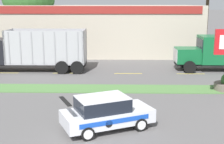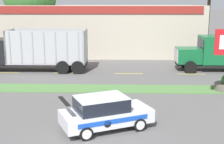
# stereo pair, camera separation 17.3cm
# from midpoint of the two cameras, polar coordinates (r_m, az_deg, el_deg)

# --- Properties ---
(grass_verge) EXTENTS (120.00, 2.15, 0.06)m
(grass_verge) POSITION_cam_midpoint_polar(r_m,az_deg,el_deg) (22.14, -0.51, -3.07)
(grass_verge) COLOR #517F42
(grass_verge) RESTS_ON ground_plane
(centre_line_3) EXTENTS (2.40, 0.14, 0.01)m
(centre_line_3) POSITION_cam_midpoint_polar(r_m,az_deg,el_deg) (28.88, -19.14, -0.14)
(centre_line_3) COLOR yellow
(centre_line_3) RESTS_ON ground_plane
(centre_line_4) EXTENTS (2.40, 0.14, 0.01)m
(centre_line_4) POSITION_cam_midpoint_polar(r_m,az_deg,el_deg) (27.47, -8.53, -0.21)
(centre_line_4) COLOR yellow
(centre_line_4) RESTS_ON ground_plane
(centre_line_5) EXTENTS (2.40, 0.14, 0.01)m
(centre_line_5) POSITION_cam_midpoint_polar(r_m,az_deg,el_deg) (27.07, 2.81, -0.27)
(centre_line_5) COLOR yellow
(centre_line_5) RESTS_ON ground_plane
(centre_line_6) EXTENTS (2.40, 0.14, 0.01)m
(centre_line_6) POSITION_cam_midpoint_polar(r_m,az_deg,el_deg) (27.74, 14.03, -0.32)
(centre_line_6) COLOR yellow
(centre_line_6) RESTS_ON ground_plane
(dump_truck_mid) EXTENTS (12.02, 2.78, 3.70)m
(dump_truck_mid) POSITION_cam_midpoint_polar(r_m,az_deg,el_deg) (29.44, -18.50, 3.34)
(dump_truck_mid) COLOR black
(dump_truck_mid) RESTS_ON ground_plane
(rally_car) EXTENTS (4.70, 3.53, 1.66)m
(rally_car) POSITION_cam_midpoint_polar(r_m,az_deg,el_deg) (15.08, -1.49, -7.38)
(rally_car) COLOR silver
(rally_car) RESTS_ON ground_plane
(store_building_backdrop) EXTENTS (24.05, 12.10, 5.74)m
(store_building_backdrop) POSITION_cam_midpoint_polar(r_m,az_deg,el_deg) (39.39, -2.90, 7.93)
(store_building_backdrop) COLOR #BCB29E
(store_building_backdrop) RESTS_ON ground_plane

